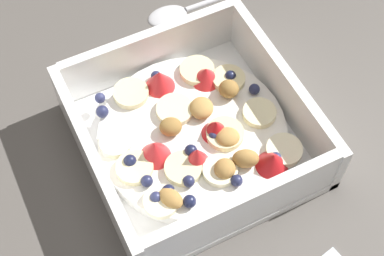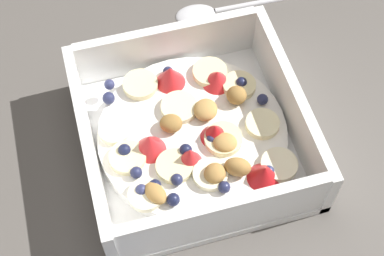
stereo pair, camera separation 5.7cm
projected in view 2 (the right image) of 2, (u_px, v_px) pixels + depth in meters
ground_plane at (187, 146)px, 0.59m from camera, size 2.40×2.40×0.00m
fruit_bowl at (193, 133)px, 0.58m from camera, size 0.21×0.21×0.07m
spoon at (217, 8)px, 0.69m from camera, size 0.03×0.17×0.01m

